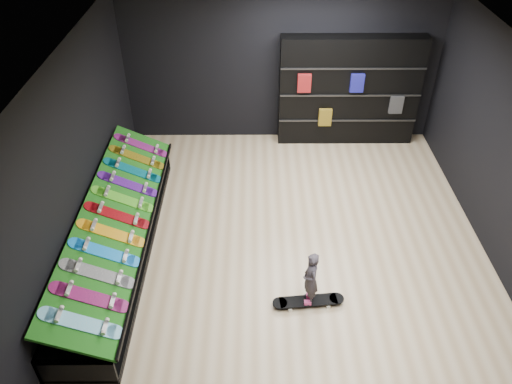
{
  "coord_description": "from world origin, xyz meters",
  "views": [
    {
      "loc": [
        -0.53,
        -5.51,
        5.32
      ],
      "look_at": [
        -0.5,
        0.2,
        1.0
      ],
      "focal_mm": 35.0,
      "sensor_mm": 36.0,
      "label": 1
    }
  ],
  "objects_px": {
    "back_shelving": "(349,91)",
    "floor_skateboard": "(308,302)",
    "child": "(310,288)",
    "display_rack": "(119,241)"
  },
  "relations": [
    {
      "from": "back_shelving",
      "to": "child",
      "type": "relative_size",
      "value": 5.38
    },
    {
      "from": "display_rack",
      "to": "back_shelving",
      "type": "xyz_separation_m",
      "value": [
        3.86,
        3.32,
        0.82
      ]
    },
    {
      "from": "display_rack",
      "to": "child",
      "type": "distance_m",
      "value": 2.94
    },
    {
      "from": "back_shelving",
      "to": "floor_skateboard",
      "type": "height_order",
      "value": "back_shelving"
    },
    {
      "from": "display_rack",
      "to": "floor_skateboard",
      "type": "xyz_separation_m",
      "value": [
        2.75,
        -1.02,
        -0.2
      ]
    },
    {
      "from": "display_rack",
      "to": "child",
      "type": "relative_size",
      "value": 9.02
    },
    {
      "from": "floor_skateboard",
      "to": "child",
      "type": "bearing_deg",
      "value": 0.0
    },
    {
      "from": "back_shelving",
      "to": "child",
      "type": "xyz_separation_m",
      "value": [
        -1.11,
        -4.34,
        -0.73
      ]
    },
    {
      "from": "display_rack",
      "to": "child",
      "type": "xyz_separation_m",
      "value": [
        2.75,
        -1.02,
        0.09
      ]
    },
    {
      "from": "display_rack",
      "to": "floor_skateboard",
      "type": "relative_size",
      "value": 4.59
    }
  ]
}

